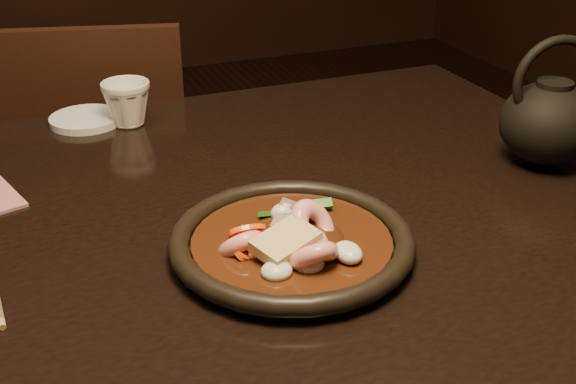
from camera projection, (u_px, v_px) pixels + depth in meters
name	position (u px, v px, depth m)	size (l,w,h in m)	color
table	(48.00, 315.00, 0.83)	(1.60, 0.90, 0.75)	black
chair	(102.00, 194.00, 1.56)	(0.49, 0.49, 0.85)	black
plate	(292.00, 243.00, 0.80)	(0.27, 0.27, 0.03)	black
stirfry	(291.00, 243.00, 0.79)	(0.16, 0.15, 0.07)	#361809
saucer_right	(86.00, 119.00, 1.15)	(0.11, 0.11, 0.01)	silver
tea_cup	(127.00, 102.00, 1.13)	(0.08, 0.07, 0.08)	silver
teapot	(549.00, 119.00, 0.99)	(0.16, 0.13, 0.18)	black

